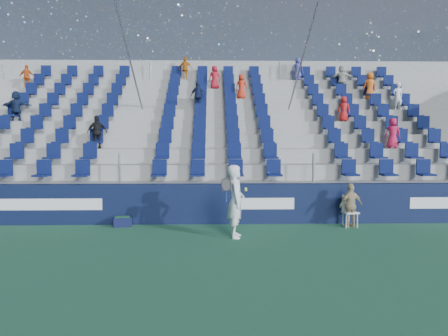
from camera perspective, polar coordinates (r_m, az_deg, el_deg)
name	(u,v)px	position (r m, az deg, el deg)	size (l,w,h in m)	color
ground	(218,250)	(10.20, -0.73, -10.69)	(70.00, 70.00, 0.00)	#2A6240
sponsor_wall	(217,204)	(13.16, -0.90, -4.68)	(24.00, 0.32, 1.20)	#0E1635
grandstand	(216,148)	(18.11, -1.07, 2.57)	(24.00, 8.17, 6.63)	#A5A5A0
tennis_player	(236,201)	(11.29, 1.53, -4.36)	(0.69, 0.71, 1.89)	white
line_judge_chair	(349,208)	(13.29, 16.04, -5.10)	(0.46, 0.48, 0.91)	white
line_judge	(351,205)	(13.13, 16.24, -4.71)	(0.74, 0.31, 1.27)	tan
ball_bin	(122,221)	(13.11, -13.14, -6.78)	(0.59, 0.46, 0.29)	black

